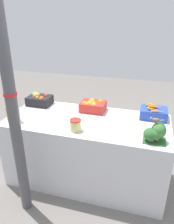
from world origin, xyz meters
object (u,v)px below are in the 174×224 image
at_px(carrot_crate, 154,113).
at_px(pickle_jar, 75,125).
at_px(broccoli_pile, 155,132).
at_px(apple_crate, 39,99).
at_px(orange_crate, 93,106).
at_px(juice_bottle_golden, 9,112).
at_px(support_pole, 11,99).
at_px(sparrow_bird, 155,120).
at_px(juice_bottle_cloudy, 17,113).

xyz_separation_m(carrot_crate, pickle_jar, (-0.80, -0.56, -0.00)).
distance_m(broccoli_pile, pickle_jar, 0.81).
bearing_deg(carrot_crate, apple_crate, 179.88).
height_order(orange_crate, juice_bottle_golden, juice_bottle_golden).
bearing_deg(support_pole, apple_crate, 104.77).
relative_size(support_pole, juice_bottle_golden, 10.27).
xyz_separation_m(carrot_crate, juice_bottle_golden, (-1.62, -0.54, 0.04)).
xyz_separation_m(support_pole, broccoli_pile, (1.29, 0.39, -0.35)).
height_order(support_pole, broccoli_pile, support_pole).
bearing_deg(orange_crate, juice_bottle_golden, -148.65).
height_order(apple_crate, sparrow_bird, sparrow_bird).
relative_size(support_pole, carrot_crate, 8.33).
bearing_deg(juice_bottle_golden, pickle_jar, -1.45).
relative_size(orange_crate, juice_bottle_golden, 1.23).
relative_size(orange_crate, pickle_jar, 2.45).
height_order(support_pole, juice_bottle_golden, support_pole).
height_order(broccoli_pile, juice_bottle_cloudy, juice_bottle_cloudy).
bearing_deg(juice_bottle_cloudy, support_pole, -59.04).
distance_m(orange_crate, broccoli_pile, 0.94).
height_order(support_pole, apple_crate, support_pole).
bearing_deg(apple_crate, orange_crate, -0.89).
bearing_deg(sparrow_bird, broccoli_pile, 160.01).
relative_size(apple_crate, pickle_jar, 2.45).
bearing_deg(orange_crate, apple_crate, 179.11).
height_order(apple_crate, pickle_jar, apple_crate).
height_order(juice_bottle_golden, sparrow_bird, juice_bottle_golden).
xyz_separation_m(broccoli_pile, juice_bottle_golden, (-1.64, 0.01, 0.01)).
xyz_separation_m(broccoli_pile, pickle_jar, (-0.81, -0.01, -0.03)).
bearing_deg(carrot_crate, support_pole, -143.71).
height_order(carrot_crate, sparrow_bird, sparrow_bird).
bearing_deg(pickle_jar, carrot_crate, 35.02).
distance_m(support_pole, orange_crate, 1.12).
height_order(apple_crate, broccoli_pile, broccoli_pile).
distance_m(orange_crate, juice_bottle_cloudy, 0.92).
bearing_deg(apple_crate, juice_bottle_cloudy, -89.02).
relative_size(apple_crate, orange_crate, 1.00).
bearing_deg(sparrow_bird, orange_crate, -36.19).
relative_size(pickle_jar, sparrow_bird, 0.94).
relative_size(carrot_crate, broccoli_pile, 1.40).
height_order(apple_crate, juice_bottle_golden, juice_bottle_golden).
height_order(support_pole, pickle_jar, support_pole).
height_order(carrot_crate, broccoli_pile, broccoli_pile).
bearing_deg(broccoli_pile, support_pole, -163.18).
distance_m(support_pole, pickle_jar, 0.72).
distance_m(support_pole, carrot_crate, 1.62).
xyz_separation_m(apple_crate, juice_bottle_cloudy, (0.01, -0.54, 0.03)).
xyz_separation_m(apple_crate, carrot_crate, (1.52, -0.00, -0.01)).
xyz_separation_m(apple_crate, juice_bottle_golden, (-0.10, -0.54, 0.03)).
height_order(juice_bottle_cloudy, sparrow_bird, juice_bottle_cloudy).
relative_size(apple_crate, sparrow_bird, 2.30).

